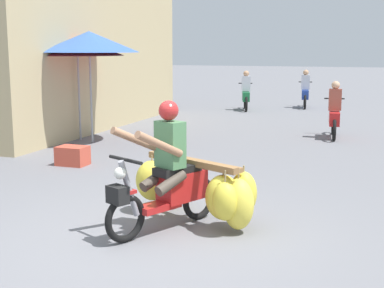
{
  "coord_description": "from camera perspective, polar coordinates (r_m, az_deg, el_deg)",
  "views": [
    {
      "loc": [
        2.51,
        -5.5,
        2.19
      ],
      "look_at": [
        0.06,
        1.41,
        0.9
      ],
      "focal_mm": 51.2,
      "sensor_mm": 36.0,
      "label": 1
    }
  ],
  "objects": [
    {
      "name": "produce_crate",
      "position": [
        10.58,
        -12.34,
        -1.2
      ],
      "size": [
        0.56,
        0.4,
        0.36
      ],
      "primitive_type": "cube",
      "color": "#CC4C38",
      "rests_on": "ground"
    },
    {
      "name": "shopfront_building",
      "position": [
        16.32,
        -15.71,
        9.41
      ],
      "size": [
        4.72,
        8.77,
        4.26
      ],
      "color": "tan",
      "rests_on": "ground"
    },
    {
      "name": "motorbike_distant_ahead_left",
      "position": [
        19.52,
        5.63,
        5.18
      ],
      "size": [
        0.65,
        1.58,
        1.4
      ],
      "color": "black",
      "rests_on": "ground"
    },
    {
      "name": "market_umbrella_near_shop",
      "position": [
        13.3,
        -11.86,
        9.85
      ],
      "size": [
        2.2,
        2.2,
        2.41
      ],
      "color": "#99999E",
      "rests_on": "ground"
    },
    {
      "name": "motorbike_main_loaded",
      "position": [
        6.87,
        -0.38,
        -4.33
      ],
      "size": [
        1.83,
        2.04,
        1.58
      ],
      "color": "black",
      "rests_on": "ground"
    },
    {
      "name": "ground_plane",
      "position": [
        6.43,
        -4.75,
        -9.98
      ],
      "size": [
        120.0,
        120.0,
        0.0
      ],
      "primitive_type": "plane",
      "color": "slate"
    },
    {
      "name": "motorbike_distant_ahead_right",
      "position": [
        20.61,
        11.71,
        5.28
      ],
      "size": [
        0.53,
        1.61,
        1.4
      ],
      "color": "black",
      "rests_on": "ground"
    },
    {
      "name": "motorbike_distant_far_ahead",
      "position": [
        13.85,
        14.61,
        2.94
      ],
      "size": [
        0.5,
        1.62,
        1.4
      ],
      "color": "black",
      "rests_on": "ground"
    },
    {
      "name": "market_umbrella_further_along",
      "position": [
        12.89,
        -10.66,
        10.42
      ],
      "size": [
        2.3,
        2.3,
        2.56
      ],
      "color": "#99999E",
      "rests_on": "ground"
    }
  ]
}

